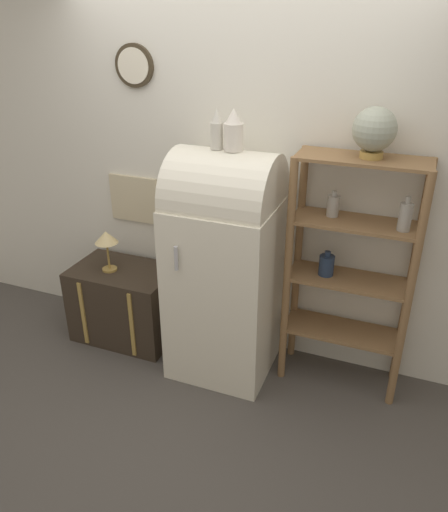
% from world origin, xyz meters
% --- Properties ---
extents(ground_plane, '(12.00, 12.00, 0.00)m').
position_xyz_m(ground_plane, '(0.00, 0.00, 0.00)').
color(ground_plane, '#4C4742').
extents(wall_back, '(7.00, 0.09, 2.70)m').
position_xyz_m(wall_back, '(-0.01, 0.57, 1.35)').
color(wall_back, silver).
rests_on(wall_back, ground_plane).
extents(refrigerator, '(0.68, 0.68, 1.59)m').
position_xyz_m(refrigerator, '(-0.00, 0.22, 0.83)').
color(refrigerator, silver).
rests_on(refrigerator, ground_plane).
extents(suitcase_trunk, '(0.77, 0.51, 0.59)m').
position_xyz_m(suitcase_trunk, '(-0.85, 0.26, 0.29)').
color(suitcase_trunk, '#33281E').
rests_on(suitcase_trunk, ground_plane).
extents(shelf_unit, '(0.79, 0.33, 1.59)m').
position_xyz_m(shelf_unit, '(0.80, 0.37, 0.91)').
color(shelf_unit, olive).
rests_on(shelf_unit, ground_plane).
extents(globe, '(0.25, 0.25, 0.29)m').
position_xyz_m(globe, '(0.84, 0.37, 1.74)').
color(globe, '#AD8942').
rests_on(globe, shelf_unit).
extents(vase_left, '(0.07, 0.07, 0.24)m').
position_xyz_m(vase_left, '(-0.06, 0.23, 1.70)').
color(vase_left, beige).
rests_on(vase_left, refrigerator).
extents(vase_center, '(0.12, 0.12, 0.25)m').
position_xyz_m(vase_center, '(0.05, 0.23, 1.70)').
color(vase_center, silver).
rests_on(vase_center, refrigerator).
extents(desk_lamp, '(0.17, 0.17, 0.32)m').
position_xyz_m(desk_lamp, '(-0.93, 0.22, 0.84)').
color(desk_lamp, '#AD8942').
rests_on(desk_lamp, suitcase_trunk).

